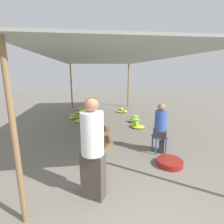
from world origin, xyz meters
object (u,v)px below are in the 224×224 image
Objects in this scene: banana_pile_left_2 at (82,112)px; stool at (159,140)px; banana_pile_left_1 at (74,117)px; banana_pile_left_3 at (81,109)px; crate_near at (102,131)px; banana_pile_right_0 at (137,125)px; vendor_seated at (161,127)px; banana_pile_left_0 at (82,121)px; vendor_foreground at (93,148)px; banana_pile_right_2 at (122,111)px; basin_black at (170,163)px; banana_pile_right_1 at (135,120)px; crate_mid at (104,143)px.

stool is at bearing -65.57° from banana_pile_left_2.
banana_pile_left_1 is 1.24× the size of banana_pile_left_3.
banana_pile_right_0 is at bearing 19.28° from crate_near.
vendor_seated is (0.02, 0.01, 0.35)m from stool.
banana_pile_left_0 is at bearing -88.83° from banana_pile_left_2.
stool is 0.77× the size of banana_pile_left_2.
vendor_foreground reaches higher than banana_pile_left_0.
banana_pile_left_1 is 1.01× the size of banana_pile_left_2.
banana_pile_left_2 is (-2.22, 4.89, -0.29)m from stool.
banana_pile_right_2 reaches higher than banana_pile_left_2.
basin_black is (-0.03, -0.70, -0.65)m from vendor_seated.
banana_pile_right_1 is 0.89× the size of crate_near.
banana_pile_left_2 is at bearing 114.43° from stool.
banana_pile_right_0 is at bearing 89.93° from basin_black.
banana_pile_right_2 is (2.13, -0.06, -0.00)m from banana_pile_left_2.
basin_black is (1.81, 0.81, -0.86)m from vendor_foreground.
vendor_foreground is 2.42m from stool.
banana_pile_left_3 is at bearing 111.82° from stool.
vendor_seated is at bearing -56.27° from banana_pile_left_1.
banana_pile_right_2 is at bearing 21.11° from banana_pile_left_1.
banana_pile_right_2 is 1.22× the size of crate_mid.
banana_pile_left_0 is at bearing -59.89° from banana_pile_left_1.
crate_mid is (-1.54, -2.28, -0.00)m from banana_pile_right_1.
banana_pile_left_2 reaches higher than basin_black.
basin_black is at bearing -60.92° from banana_pile_left_0.
vendor_foreground is 3.28m from crate_near.
banana_pile_left_1 is (-2.58, 3.87, -0.63)m from vendor_seated.
banana_pile_left_3 is at bearing 122.59° from banana_pile_right_0.
banana_pile_right_1 is (0.09, 0.72, 0.03)m from banana_pile_right_0.
banana_pile_right_2 is at bearing 91.11° from stool.
banana_pile_left_1 is (-0.74, 5.38, -0.84)m from vendor_foreground.
vendor_foreground is at bearing -97.18° from crate_near.
banana_pile_right_0 is (1.81, 3.65, -0.83)m from vendor_foreground.
vendor_seated is 1.69m from crate_mid.
basin_black is at bearing -90.07° from banana_pile_right_0.
banana_pile_right_1 is (0.10, 3.55, 0.05)m from basin_black.
banana_pile_right_2 is at bearing 91.88° from banana_pile_right_0.
vendor_foreground reaches higher than banana_pile_right_2.
vendor_seated is 2.19× the size of banana_pile_right_2.
vendor_foreground is 1.31× the size of vendor_seated.
basin_black is 1.19× the size of crate_mid.
banana_pile_left_3 is 1.02× the size of crate_near.
banana_pile_right_0 reaches higher than banana_pile_left_3.
vendor_foreground is 2.27m from crate_mid.
banana_pile_left_1 is 2.50m from crate_near.
banana_pile_right_0 is 1.50m from crate_near.
vendor_foreground is 2.39m from vendor_seated.
banana_pile_left_3 is at bearing 81.62° from banana_pile_left_1.
stool reaches higher than banana_pile_left_1.
stool is 2.16m from banana_pile_right_0.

